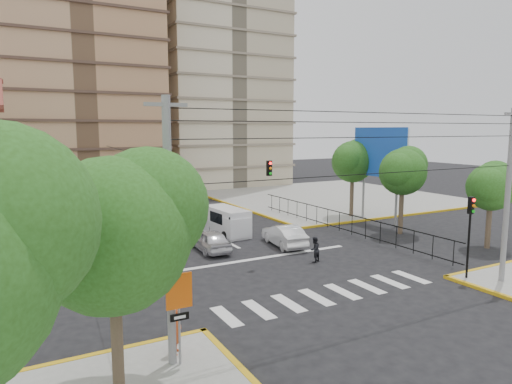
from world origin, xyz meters
TOP-DOWN VIEW (x-y plane):
  - ground at (0.00, 0.00)m, footprint 160.00×160.00m
  - sidewalk_ne at (20.00, 20.00)m, footprint 26.00×26.00m
  - crosswalk_stripes at (0.00, -6.00)m, footprint 12.00×2.40m
  - stop_line at (0.00, 1.20)m, footprint 13.00×0.40m
  - tower_beige at (14.00, 40.00)m, footprint 17.00×16.00m
  - park_fence at (9.00, 4.50)m, footprint 0.10×22.50m
  - billboard at (14.45, 6.00)m, footprint 0.36×6.20m
  - tree_sw_near at (-10.90, -9.99)m, footprint 5.63×4.60m
  - tree_park_a at (13.08, 2.01)m, footprint 4.41×3.60m
  - tree_park_b at (15.07, -3.99)m, footprint 3.92×3.20m
  - tree_park_c at (14.09, 9.01)m, footprint 4.65×3.80m
  - tree_tudor at (-11.90, 16.01)m, footprint 5.39×4.40m
  - traffic_light_se at (7.80, -7.80)m, footprint 0.28×0.22m
  - traffic_light_nw at (-7.80, 7.80)m, footprint 0.28×0.22m
  - traffic_light_hanging at (0.00, -2.04)m, footprint 18.00×9.12m
  - utility_pole_sw at (-9.00, -9.00)m, footprint 1.40×0.28m
  - utility_pole_se at (9.00, -9.00)m, footprint 1.40×0.28m
  - district_sign at (-8.80, -9.24)m, footprint 0.90×0.12m
  - van_right_lane at (1.00, 7.95)m, footprint 2.09×4.72m
  - van_left_lane at (-2.03, 19.89)m, footprint 2.37×5.42m
  - car_silver_front_left at (-2.02, 4.32)m, footprint 1.87×4.35m
  - car_white_front_right at (3.05, 3.13)m, footprint 2.20×4.79m
  - car_grey_mid_left at (-2.82, 9.39)m, footprint 2.62×5.01m
  - car_silver_rear_left at (-1.55, 14.70)m, footprint 2.46×4.95m
  - car_darkgrey_mid_right at (1.30, 12.97)m, footprint 2.09×4.12m
  - car_white_rear_right at (1.08, 19.19)m, footprint 1.67×4.30m
  - pedestrian_sw_corner at (-8.67, -8.40)m, footprint 0.67×0.73m
  - pedestrian_crosswalk at (2.61, -1.07)m, footprint 0.93×0.84m

SIDE VIEW (x-z plane):
  - ground at x=0.00m, z-range 0.00..0.00m
  - park_fence at x=9.00m, z-range -0.83..0.83m
  - crosswalk_stripes at x=0.00m, z-range 0.00..0.01m
  - stop_line at x=0.00m, z-range 0.00..0.01m
  - sidewalk_ne at x=20.00m, z-range 0.00..0.15m
  - car_grey_mid_left at x=-2.82m, z-range 0.00..1.35m
  - car_darkgrey_mid_right at x=1.30m, z-range 0.00..1.35m
  - car_silver_rear_left at x=-1.55m, z-range 0.00..1.38m
  - car_white_rear_right at x=1.08m, z-range 0.00..1.39m
  - car_silver_front_left at x=-2.02m, z-range 0.00..1.46m
  - car_white_front_right at x=3.05m, z-range 0.00..1.52m
  - pedestrian_crosswalk at x=2.61m, z-range 0.00..1.57m
  - pedestrian_sw_corner at x=-8.67m, z-range 0.15..1.81m
  - van_right_lane at x=1.00m, z-range -0.03..2.05m
  - van_left_lane at x=-2.03m, z-range -0.03..2.36m
  - district_sign at x=-8.80m, z-range 0.85..4.05m
  - traffic_light_se at x=7.80m, z-range 0.91..5.31m
  - traffic_light_nw at x=-7.80m, z-range 0.91..5.31m
  - tree_park_b at x=15.07m, z-range 1.37..7.35m
  - utility_pole_sw at x=-9.00m, z-range 0.27..9.27m
  - utility_pole_se at x=9.00m, z-range 0.27..9.27m
  - tree_park_a at x=13.08m, z-range 1.60..8.42m
  - tree_tudor at x=-11.90m, z-range 1.50..8.93m
  - tree_sw_near at x=-10.90m, z-range 1.48..9.06m
  - tree_park_c at x=14.09m, z-range 1.71..8.96m
  - traffic_light_hanging at x=0.00m, z-range 5.44..6.36m
  - billboard at x=14.45m, z-range 1.95..10.05m
  - tower_beige at x=14.00m, z-range 0.00..48.00m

